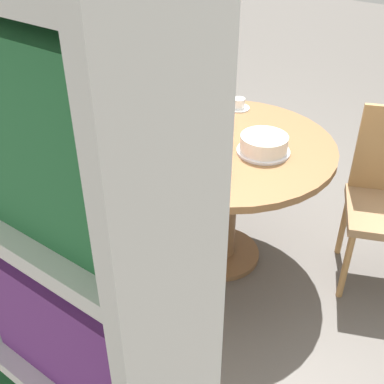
% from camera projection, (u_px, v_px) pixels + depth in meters
% --- Properties ---
extents(ground_plane, '(14.00, 14.00, 0.00)m').
position_uv_depth(ground_plane, '(220.00, 255.00, 2.82)').
color(ground_plane, '#56514C').
extents(dining_table, '(1.12, 1.12, 0.74)m').
position_uv_depth(dining_table, '(223.00, 172.00, 2.51)').
color(dining_table, brown).
rests_on(dining_table, ground_plane).
extents(chair_a, '(0.44, 0.44, 0.93)m').
position_uv_depth(chair_a, '(131.00, 286.00, 1.92)').
color(chair_a, '#A87A47').
rests_on(chair_a, ground_plane).
extents(chair_c, '(0.58, 0.58, 0.93)m').
position_uv_depth(chair_c, '(164.00, 120.00, 3.20)').
color(chair_c, '#A87A47').
rests_on(chair_c, ground_plane).
extents(bookshelf, '(1.07, 0.28, 1.78)m').
position_uv_depth(bookshelf, '(30.00, 313.00, 1.30)').
color(bookshelf, silver).
rests_on(bookshelf, ground_plane).
extents(coffee_pot, '(0.12, 0.12, 0.24)m').
position_uv_depth(coffee_pot, '(221.00, 121.00, 2.37)').
color(coffee_pot, white).
rests_on(coffee_pot, dining_table).
extents(water_bottle, '(0.08, 0.08, 0.26)m').
position_uv_depth(water_bottle, '(208.00, 105.00, 2.55)').
color(water_bottle, silver).
rests_on(water_bottle, dining_table).
extents(cake_main, '(0.26, 0.26, 0.09)m').
position_uv_depth(cake_main, '(264.00, 144.00, 2.31)').
color(cake_main, silver).
rests_on(cake_main, dining_table).
extents(cake_second, '(0.20, 0.20, 0.09)m').
position_uv_depth(cake_second, '(208.00, 165.00, 2.15)').
color(cake_second, silver).
rests_on(cake_second, dining_table).
extents(cup_a, '(0.13, 0.13, 0.06)m').
position_uv_depth(cup_a, '(170.00, 131.00, 2.47)').
color(cup_a, silver).
rests_on(cup_a, dining_table).
extents(cup_b, '(0.13, 0.13, 0.06)m').
position_uv_depth(cup_b, '(139.00, 133.00, 2.45)').
color(cup_b, silver).
rests_on(cup_b, dining_table).
extents(cup_c, '(0.13, 0.13, 0.06)m').
position_uv_depth(cup_c, '(239.00, 105.00, 2.75)').
color(cup_c, silver).
rests_on(cup_c, dining_table).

